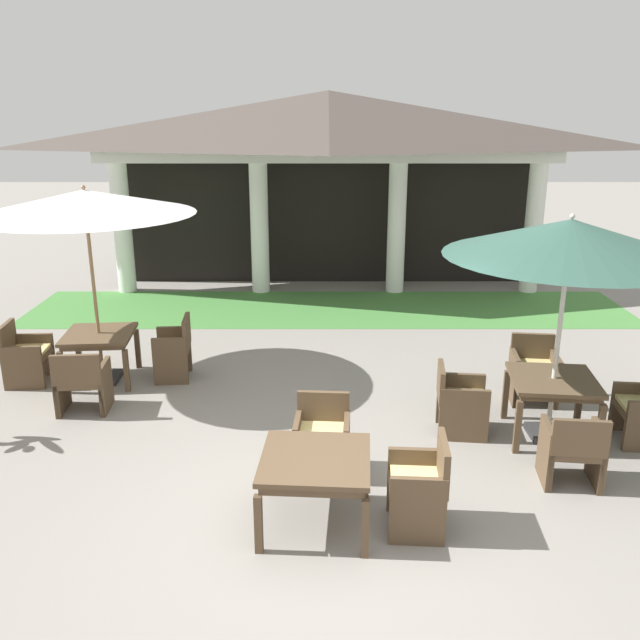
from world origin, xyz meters
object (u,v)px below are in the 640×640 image
at_px(patio_chair_near_foreground_north, 535,371).
at_px(patio_chair_mid_right_north, 323,437).
at_px(patio_chair_near_foreground_west, 460,402).
at_px(patio_table_mid_right, 316,466).
at_px(patio_umbrella_mid_left, 86,203).
at_px(patio_chair_mid_left_west, 26,355).
at_px(patio_umbrella_near_foreground, 571,239).
at_px(patio_chair_mid_left_south, 83,381).
at_px(patio_chair_near_foreground_south, 574,450).
at_px(patio_table_mid_left, 100,339).
at_px(patio_chair_mid_right_east, 421,487).
at_px(patio_chair_mid_left_east, 176,350).
at_px(patio_table_near_foreground, 554,386).

relative_size(patio_chair_near_foreground_north, patio_chair_mid_right_north, 1.03).
height_order(patio_chair_near_foreground_west, patio_table_mid_right, patio_chair_near_foreground_west).
xyz_separation_m(patio_umbrella_mid_left, patio_chair_mid_left_west, (-1.04, -0.08, -2.13)).
distance_m(patio_chair_near_foreground_north, patio_chair_mid_left_west, 7.04).
bearing_deg(patio_umbrella_near_foreground, patio_table_mid_right, -147.63).
distance_m(patio_umbrella_mid_left, patio_chair_mid_left_south, 2.37).
height_order(patio_chair_near_foreground_west, patio_chair_near_foreground_south, patio_chair_near_foreground_west).
xyz_separation_m(patio_table_mid_left, patio_chair_mid_right_east, (4.06, -3.56, -0.19)).
xyz_separation_m(patio_chair_near_foreground_west, patio_chair_mid_right_north, (-1.65, -0.91, 0.01)).
bearing_deg(patio_chair_mid_left_west, patio_chair_mid_left_south, 45.07).
xyz_separation_m(patio_table_mid_left, patio_chair_mid_left_south, (0.08, -1.04, -0.21)).
height_order(patio_chair_near_foreground_south, patio_table_mid_left, patio_chair_near_foreground_south).
distance_m(patio_chair_near_foreground_north, patio_table_mid_right, 4.03).
relative_size(patio_umbrella_mid_left, patio_chair_mid_left_south, 3.44).
height_order(patio_umbrella_near_foreground, patio_table_mid_right, patio_umbrella_near_foreground).
bearing_deg(patio_chair_mid_right_east, patio_chair_mid_left_east, 43.43).
bearing_deg(patio_table_mid_right, patio_chair_near_foreground_west, 47.52).
distance_m(patio_table_near_foreground, patio_table_mid_right, 3.28).
xyz_separation_m(patio_umbrella_near_foreground, patio_chair_mid_left_east, (-4.82, 1.83, -1.96)).
bearing_deg(patio_table_mid_left, patio_chair_near_foreground_north, -6.56).
bearing_deg(patio_chair_near_foreground_south, patio_table_mid_left, 160.32).
relative_size(patio_chair_near_foreground_west, patio_table_mid_right, 0.79).
xyz_separation_m(patio_umbrella_mid_left, patio_table_mid_right, (3.09, -3.50, -1.93)).
bearing_deg(patio_table_near_foreground, patio_chair_mid_left_south, 173.07).
height_order(patio_umbrella_near_foreground, patio_chair_mid_left_west, patio_umbrella_near_foreground).
xyz_separation_m(patio_table_near_foreground, patio_chair_mid_left_south, (-5.78, 0.70, -0.25)).
xyz_separation_m(patio_chair_near_foreground_south, patio_chair_mid_right_north, (-2.59, 0.26, 0.01)).
relative_size(patio_chair_near_foreground_west, patio_chair_mid_right_east, 0.93).
xyz_separation_m(patio_chair_near_foreground_south, patio_chair_mid_left_south, (-5.66, 1.76, 0.01)).
height_order(patio_chair_near_foreground_north, patio_chair_mid_left_west, patio_chair_mid_left_west).
xyz_separation_m(patio_chair_mid_left_west, patio_table_mid_right, (4.13, -3.41, 0.20)).
height_order(patio_umbrella_mid_left, patio_chair_mid_right_east, patio_umbrella_mid_left).
relative_size(patio_table_near_foreground, patio_chair_mid_right_north, 1.27).
relative_size(patio_table_mid_left, patio_table_mid_right, 0.95).
bearing_deg(patio_umbrella_near_foreground, patio_chair_mid_right_north, -163.67).
bearing_deg(patio_chair_mid_right_east, patio_chair_near_foreground_north, -29.91).
xyz_separation_m(patio_chair_mid_left_west, patio_chair_mid_right_north, (4.20, -2.45, -0.01)).
bearing_deg(patio_chair_near_foreground_west, patio_chair_mid_right_east, -14.84).
bearing_deg(patio_chair_near_foreground_south, patio_chair_mid_left_west, 164.50).
distance_m(patio_table_mid_left, patio_umbrella_mid_left, 1.92).
xyz_separation_m(patio_chair_near_foreground_south, patio_chair_mid_left_east, (-4.70, 2.88, 0.04)).
bearing_deg(patio_chair_near_foreground_south, patio_umbrella_mid_left, 160.32).
bearing_deg(patio_chair_near_foreground_west, patio_umbrella_near_foreground, 90.00).
bearing_deg(patio_table_near_foreground, patio_umbrella_mid_left, 163.44).
height_order(patio_chair_near_foreground_west, patio_chair_mid_right_north, patio_chair_near_foreground_west).
relative_size(patio_table_near_foreground, patio_chair_near_foreground_west, 1.26).
bearing_deg(patio_chair_near_foreground_south, patio_umbrella_near_foreground, 90.00).
xyz_separation_m(patio_table_mid_right, patio_chair_mid_right_north, (0.06, 0.96, -0.21)).
bearing_deg(patio_umbrella_near_foreground, patio_chair_mid_left_south, 173.07).
bearing_deg(patio_chair_mid_left_south, patio_table_mid_left, 90.00).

